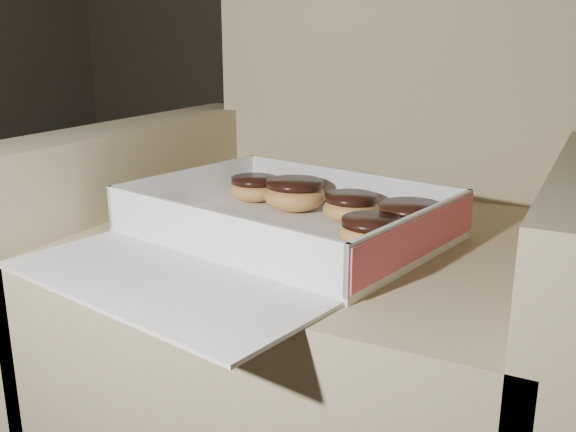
# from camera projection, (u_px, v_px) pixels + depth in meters

# --- Properties ---
(floor) EXTENTS (4.50, 4.50, 0.00)m
(floor) POSITION_uv_depth(u_px,v_px,m) (63.00, 389.00, 1.21)
(floor) COLOR black
(floor) RESTS_ON ground
(armchair) EXTENTS (0.81, 0.69, 0.85)m
(armchair) POSITION_uv_depth(u_px,v_px,m) (338.00, 286.00, 1.00)
(armchair) COLOR #9D8C64
(armchair) RESTS_ON floor
(bakery_box) EXTENTS (0.48, 0.54, 0.07)m
(bakery_box) POSITION_uv_depth(u_px,v_px,m) (270.00, 234.00, 0.85)
(bakery_box) COLOR silver
(bakery_box) RESTS_ON armchair
(donut_a) EXTENTS (0.08, 0.08, 0.04)m
(donut_a) POSITION_uv_depth(u_px,v_px,m) (371.00, 233.00, 0.80)
(donut_a) COLOR gold
(donut_a) RESTS_ON bakery_box
(donut_b) EXTENTS (0.09, 0.09, 0.05)m
(donut_b) POSITION_uv_depth(u_px,v_px,m) (295.00, 194.00, 0.98)
(donut_b) COLOR gold
(donut_b) RESTS_ON bakery_box
(donut_c) EXTENTS (0.09, 0.09, 0.04)m
(donut_c) POSITION_uv_depth(u_px,v_px,m) (411.00, 219.00, 0.85)
(donut_c) COLOR gold
(donut_c) RESTS_ON bakery_box
(donut_d) EXTENTS (0.08, 0.08, 0.04)m
(donut_d) POSITION_uv_depth(u_px,v_px,m) (254.00, 188.00, 1.03)
(donut_d) COLOR gold
(donut_d) RESTS_ON bakery_box
(donut_e) EXTENTS (0.08, 0.08, 0.04)m
(donut_e) POSITION_uv_depth(u_px,v_px,m) (351.00, 207.00, 0.92)
(donut_e) COLOR gold
(donut_e) RESTS_ON bakery_box
(crumb_a) EXTENTS (0.01, 0.01, 0.00)m
(crumb_a) POSITION_uv_depth(u_px,v_px,m) (208.00, 212.00, 0.96)
(crumb_a) COLOR black
(crumb_a) RESTS_ON bakery_box
(crumb_b) EXTENTS (0.01, 0.01, 0.00)m
(crumb_b) POSITION_uv_depth(u_px,v_px,m) (315.00, 273.00, 0.72)
(crumb_b) COLOR black
(crumb_b) RESTS_ON bakery_box
(crumb_c) EXTENTS (0.01, 0.01, 0.00)m
(crumb_c) POSITION_uv_depth(u_px,v_px,m) (266.00, 267.00, 0.74)
(crumb_c) COLOR black
(crumb_c) RESTS_ON bakery_box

